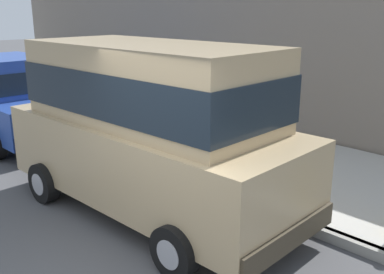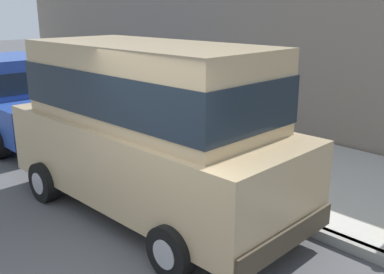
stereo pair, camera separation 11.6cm
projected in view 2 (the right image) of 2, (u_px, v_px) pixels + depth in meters
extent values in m
cube|color=gray|center=(266.00, 212.00, 6.57)|extent=(0.16, 64.00, 0.14)
cube|color=#B7B5AD|center=(329.00, 180.00, 7.76)|extent=(3.60, 64.00, 0.14)
cube|color=tan|center=(149.00, 157.00, 6.53)|extent=(2.06, 4.86, 1.10)
cube|color=tan|center=(147.00, 83.00, 6.22)|extent=(1.80, 3.85, 1.10)
cube|color=#19232D|center=(147.00, 89.00, 6.24)|extent=(1.84, 3.90, 0.61)
cube|color=#3E3527|center=(68.00, 149.00, 8.23)|extent=(1.87, 0.26, 0.28)
cube|color=#3E3527|center=(283.00, 237.00, 5.06)|extent=(1.87, 0.26, 0.28)
cylinder|color=black|center=(44.00, 182.00, 7.04)|extent=(0.24, 0.65, 0.64)
cylinder|color=#9E9EA3|center=(44.00, 182.00, 7.04)|extent=(0.25, 0.36, 0.35)
cylinder|color=black|center=(138.00, 155.00, 8.34)|extent=(0.24, 0.65, 0.64)
cylinder|color=#9E9EA3|center=(138.00, 155.00, 8.34)|extent=(0.25, 0.36, 0.35)
cylinder|color=black|center=(171.00, 251.00, 5.03)|extent=(0.24, 0.65, 0.64)
cylinder|color=#9E9EA3|center=(171.00, 251.00, 5.03)|extent=(0.25, 0.36, 0.35)
cylinder|color=black|center=(268.00, 201.00, 6.33)|extent=(0.24, 0.65, 0.64)
cylinder|color=#9E9EA3|center=(268.00, 201.00, 6.33)|extent=(0.25, 0.36, 0.35)
cube|color=#EAEACC|center=(35.00, 124.00, 7.68)|extent=(0.28, 0.09, 0.14)
cube|color=#EAEACC|center=(93.00, 113.00, 8.49)|extent=(0.28, 0.09, 0.14)
cube|color=#28479E|center=(11.00, 108.00, 10.49)|extent=(1.85, 4.52, 0.76)
cube|color=#28479E|center=(9.00, 75.00, 10.19)|extent=(1.61, 2.12, 0.84)
cube|color=#19232D|center=(9.00, 77.00, 10.21)|extent=(1.65, 2.16, 0.46)
cube|color=#0E1837|center=(57.00, 136.00, 9.04)|extent=(1.77, 0.22, 0.28)
cylinder|color=black|center=(24.00, 108.00, 12.16)|extent=(0.23, 0.64, 0.64)
cylinder|color=#9E9EA3|center=(24.00, 108.00, 12.16)|extent=(0.24, 0.35, 0.35)
cylinder|color=black|center=(76.00, 127.00, 10.24)|extent=(0.23, 0.64, 0.64)
cylinder|color=#9E9EA3|center=(76.00, 127.00, 10.24)|extent=(0.24, 0.35, 0.35)
ellipsoid|color=black|center=(237.00, 135.00, 9.29)|extent=(0.46, 0.44, 0.20)
cylinder|color=black|center=(240.00, 145.00, 9.21)|extent=(0.05, 0.05, 0.18)
cylinder|color=black|center=(234.00, 145.00, 9.22)|extent=(0.05, 0.05, 0.18)
cylinder|color=black|center=(239.00, 141.00, 9.47)|extent=(0.05, 0.05, 0.18)
cylinder|color=black|center=(234.00, 141.00, 9.48)|extent=(0.05, 0.05, 0.18)
sphere|color=black|center=(238.00, 134.00, 8.99)|extent=(0.17, 0.17, 0.17)
ellipsoid|color=black|center=(238.00, 136.00, 8.91)|extent=(0.13, 0.13, 0.06)
cone|color=black|center=(240.00, 130.00, 8.97)|extent=(0.06, 0.06, 0.07)
cone|color=black|center=(235.00, 130.00, 8.98)|extent=(0.06, 0.06, 0.07)
cylinder|color=black|center=(237.00, 129.00, 9.52)|extent=(0.11, 0.11, 0.13)
cube|color=slate|center=(212.00, 42.00, 12.01)|extent=(0.50, 20.00, 4.20)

